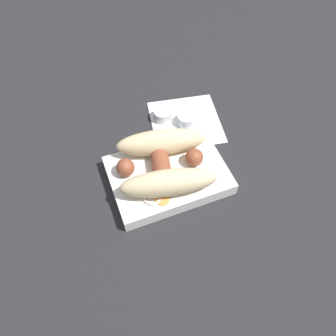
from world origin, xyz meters
name	(u,v)px	position (x,y,z in m)	size (l,w,h in m)	color
ground_plane	(168,179)	(0.00, 0.00, 0.00)	(3.00, 3.00, 0.00)	#232326
food_tray	(168,175)	(0.00, 0.00, 0.01)	(0.23, 0.16, 0.03)	silver
bread_roll	(165,162)	(0.00, 0.00, 0.06)	(0.21, 0.18, 0.06)	beige
sausage	(161,163)	(-0.01, 0.01, 0.05)	(0.17, 0.14, 0.04)	brown
pickled_veggies	(152,191)	(-0.05, -0.03, 0.03)	(0.06, 0.07, 0.01)	orange
napkin	(186,122)	(0.10, 0.13, 0.00)	(0.18, 0.18, 0.00)	white
condiment_cup_near	(186,120)	(0.10, 0.13, 0.01)	(0.04, 0.04, 0.03)	silver
condiment_cup_far	(163,115)	(0.05, 0.16, 0.01)	(0.04, 0.04, 0.03)	silver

